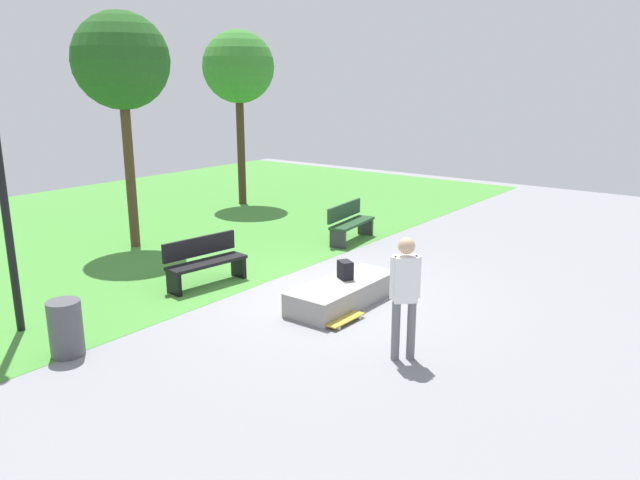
% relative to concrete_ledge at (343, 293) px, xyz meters
% --- Properties ---
extents(ground_plane, '(28.00, 28.00, 0.00)m').
position_rel_concrete_ledge_xyz_m(ground_plane, '(0.22, 0.64, -0.20)').
color(ground_plane, gray).
extents(grass_lawn, '(26.60, 12.79, 0.01)m').
position_rel_concrete_ledge_xyz_m(grass_lawn, '(0.22, 8.24, -0.20)').
color(grass_lawn, '#478C38').
rests_on(grass_lawn, ground_plane).
extents(concrete_ledge, '(2.24, 0.89, 0.41)m').
position_rel_concrete_ledge_xyz_m(concrete_ledge, '(0.00, 0.00, 0.00)').
color(concrete_ledge, gray).
rests_on(concrete_ledge, ground_plane).
extents(backpack_on_ledge, '(0.31, 0.34, 0.32)m').
position_rel_concrete_ledge_xyz_m(backpack_on_ledge, '(0.17, 0.08, 0.36)').
color(backpack_on_ledge, black).
rests_on(backpack_on_ledge, concrete_ledge).
extents(skater_performing_trick, '(0.37, 0.37, 1.76)m').
position_rel_concrete_ledge_xyz_m(skater_performing_trick, '(-1.26, -1.92, 0.83)').
color(skater_performing_trick, slate).
rests_on(skater_performing_trick, ground_plane).
extents(skateboard_by_ledge, '(0.80, 0.22, 0.08)m').
position_rel_concrete_ledge_xyz_m(skateboard_by_ledge, '(-0.69, -0.54, -0.14)').
color(skateboard_by_ledge, gold).
rests_on(skateboard_by_ledge, ground_plane).
extents(park_bench_near_lamppost, '(1.65, 0.67, 0.91)m').
position_rel_concrete_ledge_xyz_m(park_bench_near_lamppost, '(-0.74, 2.69, 0.28)').
color(park_bench_near_lamppost, black).
rests_on(park_bench_near_lamppost, ground_plane).
extents(park_bench_by_oak, '(1.65, 0.68, 0.91)m').
position_rel_concrete_ledge_xyz_m(park_bench_by_oak, '(3.61, 2.37, 0.28)').
color(park_bench_by_oak, '#1E4223').
rests_on(park_bench_by_oak, ground_plane).
extents(tree_tall_oak, '(2.14, 2.14, 5.23)m').
position_rel_concrete_ledge_xyz_m(tree_tall_oak, '(5.33, 7.65, 3.91)').
color(tree_tall_oak, '#42301E').
rests_on(tree_tall_oak, grass_lawn).
extents(tree_slender_maple, '(2.12, 2.12, 5.25)m').
position_rel_concrete_ledge_xyz_m(tree_slender_maple, '(0.16, 6.09, 3.95)').
color(tree_slender_maple, '#4C3823').
rests_on(tree_slender_maple, grass_lawn).
extents(trash_bin, '(0.47, 0.47, 0.81)m').
position_rel_concrete_ledge_xyz_m(trash_bin, '(-4.04, 1.92, 0.20)').
color(trash_bin, '#4C4C51').
rests_on(trash_bin, ground_plane).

